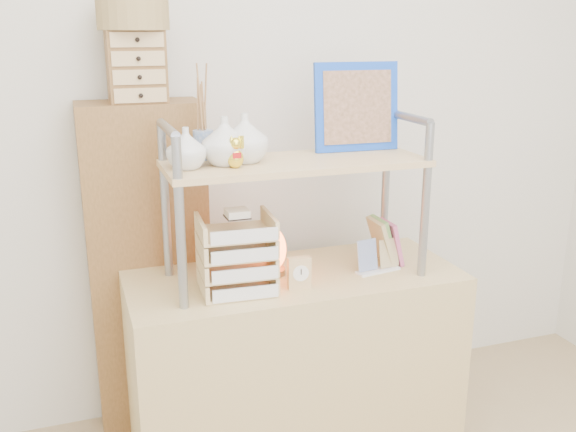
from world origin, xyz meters
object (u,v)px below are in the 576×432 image
object	(u,v)px
desk	(295,368)
cabinet	(149,275)
letter_tray	(238,259)
salt_lamp	(271,250)

from	to	relation	value
desk	cabinet	distance (m)	0.67
desk	cabinet	size ratio (longest dim) A/B	0.89
desk	cabinet	bearing A→B (deg)	142.22
cabinet	letter_tray	xyz separation A→B (m)	(0.25, -0.44, 0.19)
letter_tray	cabinet	bearing A→B (deg)	118.97
cabinet	salt_lamp	xyz separation A→B (m)	(0.40, -0.33, 0.17)
cabinet	letter_tray	bearing A→B (deg)	-60.83
letter_tray	salt_lamp	bearing A→B (deg)	35.96
desk	cabinet	world-z (taller)	cabinet
salt_lamp	letter_tray	bearing A→B (deg)	-144.04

